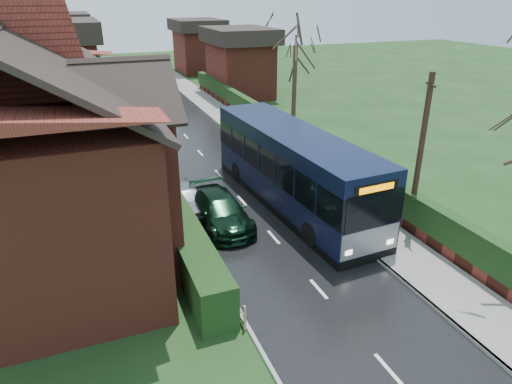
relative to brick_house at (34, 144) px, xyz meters
name	(u,v)px	position (x,y,z in m)	size (l,w,h in m)	color
ground	(294,261)	(8.73, -4.78, -4.38)	(140.00, 140.00, 0.00)	#27481F
road	(218,174)	(8.73, 5.22, -4.37)	(6.00, 100.00, 0.02)	black
pavement	(285,163)	(12.98, 5.22, -4.31)	(2.50, 100.00, 0.14)	slate
kerb_right	(267,166)	(11.78, 5.22, -4.31)	(0.12, 100.00, 0.14)	gray
kerb_left	(166,180)	(5.68, 5.22, -4.33)	(0.12, 100.00, 0.10)	gray
front_hedge	(168,207)	(4.83, 0.22, -3.58)	(1.20, 16.00, 1.60)	black
picket_fence	(184,211)	(5.58, 0.22, -3.93)	(0.10, 16.00, 0.90)	gray
right_wall_hedge	(309,146)	(14.53, 5.22, -3.36)	(0.60, 50.00, 1.80)	maroon
brick_house	(34,144)	(0.00, 0.00, 0.00)	(9.30, 14.60, 10.30)	maroon
bus	(293,169)	(10.94, 0.01, -2.54)	(3.49, 12.33, 3.70)	black
car_silver	(186,198)	(5.93, 1.26, -3.74)	(1.50, 3.72, 1.27)	#A7A8AC
car_green	(221,210)	(7.04, -0.78, -3.68)	(1.95, 4.79, 1.39)	black
car_distant	(153,76)	(10.38, 36.29, -3.76)	(1.31, 3.75, 1.24)	black
bus_stop_sign	(324,172)	(11.93, -1.20, -2.39)	(0.09, 0.45, 3.01)	slate
telegraph_pole	(420,156)	(14.53, -4.38, -0.90)	(0.37, 0.86, 6.87)	black
tree_right_far	(296,39)	(16.83, 12.10, 2.22)	(4.57, 4.57, 8.82)	#33261E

